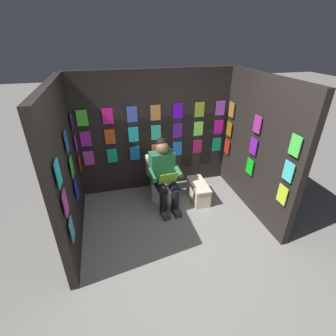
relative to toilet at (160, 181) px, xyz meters
name	(u,v)px	position (x,y,z in m)	size (l,w,h in m)	color
ground_plane	(190,265)	(-0.02, 1.58, -0.33)	(30.00, 30.00, 0.00)	gray
display_wall_back	(155,132)	(-0.02, -0.47, 0.75)	(2.83, 0.14, 2.15)	black
display_wall_left	(258,147)	(-1.43, 0.58, 0.75)	(0.14, 2.00, 2.15)	black
display_wall_right	(65,169)	(1.39, 0.58, 0.75)	(0.14, 2.00, 2.15)	black
toilet	(160,181)	(0.00, 0.00, 0.00)	(0.42, 0.57, 0.77)	white
person_reading	(164,174)	(-0.02, 0.23, 0.27)	(0.55, 0.71, 1.19)	#286B42
comic_longbox_near	(198,191)	(-0.63, 0.24, -0.16)	(0.28, 0.60, 0.33)	beige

